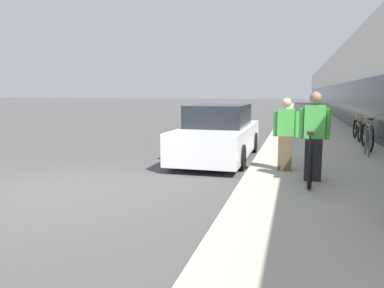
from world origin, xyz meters
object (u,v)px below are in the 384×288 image
object	(u,v)px
bike_rack_hoop	(368,137)
tandem_bicycle	(308,156)
person_bystander	(286,134)
person_rider	(314,136)
parked_sedan_curbside	(219,134)
cruiser_bike_middle	(357,129)
cruiser_bike_nearest	(367,136)

from	to	relation	value
bike_rack_hoop	tandem_bicycle	bearing A→B (deg)	-118.31
person_bystander	person_rider	bearing A→B (deg)	-56.72
person_rider	person_bystander	size ratio (longest dim) A/B	1.08
person_rider	parked_sedan_curbside	bearing A→B (deg)	132.95
bike_rack_hoop	cruiser_bike_middle	distance (m)	3.58
tandem_bicycle	bike_rack_hoop	size ratio (longest dim) A/B	3.43
person_rider	cruiser_bike_middle	xyz separation A→B (m)	(1.79, 6.92, -0.47)
parked_sedan_curbside	person_rider	bearing A→B (deg)	-47.05
cruiser_bike_nearest	tandem_bicycle	bearing A→B (deg)	-112.97
cruiser_bike_nearest	parked_sedan_curbside	size ratio (longest dim) A/B	0.40
tandem_bicycle	person_rider	size ratio (longest dim) A/B	1.72
tandem_bicycle	cruiser_bike_middle	distance (m)	6.81
cruiser_bike_nearest	cruiser_bike_middle	bearing A→B (deg)	88.63
bike_rack_hoop	parked_sedan_curbside	xyz separation A→B (m)	(-3.85, -0.85, 0.04)
bike_rack_hoop	cruiser_bike_middle	size ratio (longest dim) A/B	0.48
cruiser_bike_middle	person_bystander	bearing A→B (deg)	-110.90
person_rider	parked_sedan_curbside	size ratio (longest dim) A/B	0.37
person_bystander	parked_sedan_curbside	bearing A→B (deg)	136.83
cruiser_bike_middle	bike_rack_hoop	bearing A→B (deg)	-94.22
bike_rack_hoop	cruiser_bike_nearest	bearing A→B (deg)	80.85
person_bystander	parked_sedan_curbside	distance (m)	2.46
tandem_bicycle	bike_rack_hoop	world-z (taller)	tandem_bicycle
tandem_bicycle	person_bystander	bearing A→B (deg)	135.52
person_bystander	parked_sedan_curbside	size ratio (longest dim) A/B	0.34
tandem_bicycle	person_rider	distance (m)	0.58
cruiser_bike_middle	parked_sedan_curbside	world-z (taller)	parked_sedan_curbside
person_bystander	bike_rack_hoop	world-z (taller)	person_bystander
person_bystander	cruiser_bike_nearest	size ratio (longest dim) A/B	0.84
bike_rack_hoop	parked_sedan_curbside	world-z (taller)	parked_sedan_curbside
tandem_bicycle	parked_sedan_curbside	world-z (taller)	parked_sedan_curbside
tandem_bicycle	bike_rack_hoop	bearing A→B (deg)	61.69
person_rider	parked_sedan_curbside	xyz separation A→B (m)	(-2.33, 2.50, -0.29)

